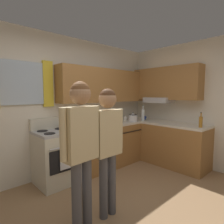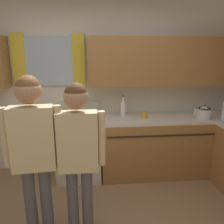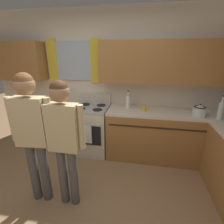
{
  "view_description": "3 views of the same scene",
  "coord_description": "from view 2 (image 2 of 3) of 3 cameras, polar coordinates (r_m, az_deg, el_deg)",
  "views": [
    {
      "loc": [
        -1.65,
        -1.39,
        1.53
      ],
      "look_at": [
        0.22,
        0.62,
        1.26
      ],
      "focal_mm": 30.24,
      "sensor_mm": 36.0,
      "label": 1
    },
    {
      "loc": [
        -0.03,
        -1.63,
        1.83
      ],
      "look_at": [
        0.18,
        0.65,
        1.23
      ],
      "focal_mm": 36.48,
      "sensor_mm": 36.0,
      "label": 2
    },
    {
      "loc": [
        0.68,
        -1.27,
        1.83
      ],
      "look_at": [
        0.31,
        0.72,
        1.12
      ],
      "focal_mm": 26.71,
      "sensor_mm": 36.0,
      "label": 3
    }
  ],
  "objects": [
    {
      "name": "stove_oven",
      "position": [
        3.46,
        -8.28,
        -8.6
      ],
      "size": [
        0.63,
        0.67,
        1.1
      ],
      "color": "beige",
      "rests_on": "ground"
    },
    {
      "name": "back_wall_unit",
      "position": [
        3.47,
        -3.68,
        8.59
      ],
      "size": [
        4.6,
        0.42,
        2.6
      ],
      "color": "silver",
      "rests_on": "ground"
    },
    {
      "name": "stovetop_kettle",
      "position": [
        3.51,
        22.09,
        -0.09
      ],
      "size": [
        0.27,
        0.2,
        0.21
      ],
      "color": "silver",
      "rests_on": "kitchen_counter_run"
    },
    {
      "name": "adult_left",
      "position": [
        2.13,
        -19.12,
        -7.88
      ],
      "size": [
        0.51,
        0.22,
        1.65
      ],
      "color": "#4C4C51",
      "rests_on": "ground"
    },
    {
      "name": "kitchen_counter_run",
      "position": [
        3.48,
        21.63,
        -9.72
      ],
      "size": [
        2.19,
        1.95,
        0.9
      ],
      "color": "#9E6B38",
      "rests_on": "ground"
    },
    {
      "name": "mug_mustard_yellow",
      "position": [
        3.34,
        8.13,
        -0.76
      ],
      "size": [
        0.12,
        0.08,
        0.09
      ],
      "color": "gold",
      "rests_on": "kitchen_counter_run"
    },
    {
      "name": "bottle_milk_white",
      "position": [
        3.39,
        2.78,
        0.93
      ],
      "size": [
        0.08,
        0.08,
        0.31
      ],
      "color": "white",
      "rests_on": "kitchen_counter_run"
    },
    {
      "name": "mug_ceramic_white",
      "position": [
        3.72,
        20.5,
        0.1
      ],
      "size": [
        0.13,
        0.08,
        0.09
      ],
      "color": "white",
      "rests_on": "kitchen_counter_run"
    },
    {
      "name": "adult_in_plaid",
      "position": [
        2.09,
        -8.53,
        -8.85
      ],
      "size": [
        0.49,
        0.21,
        1.59
      ],
      "color": "#4C4C51",
      "rests_on": "ground"
    }
  ]
}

